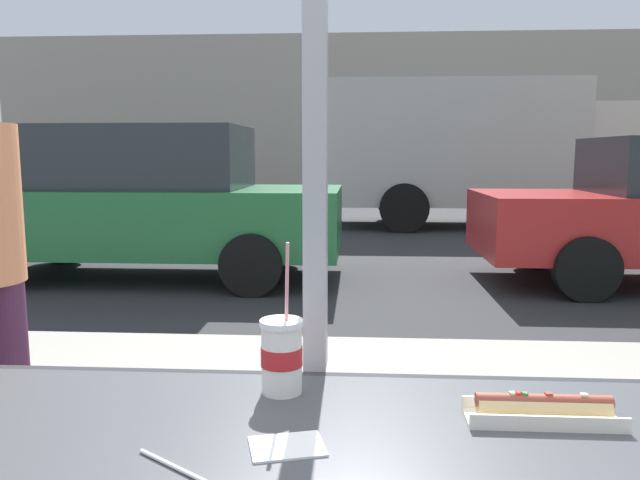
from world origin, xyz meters
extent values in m
plane|color=#2D2D30|center=(0.00, 8.00, 0.00)|extent=(60.00, 60.00, 0.00)
cube|color=#9E998E|center=(0.00, 1.60, 0.07)|extent=(16.00, 2.80, 0.14)
cube|color=#2A2C30|center=(0.00, 0.03, 0.95)|extent=(2.17, 0.02, 0.02)
cube|color=#9E9EA3|center=(0.00, 0.08, 1.60)|extent=(0.05, 0.08, 1.29)
cube|color=#A89E8E|center=(0.00, 23.19, 2.95)|extent=(28.00, 1.20, 5.90)
cylinder|color=silver|center=(-0.06, -0.08, 1.03)|extent=(0.08, 0.08, 0.14)
cylinder|color=red|center=(-0.06, -0.08, 1.03)|extent=(0.08, 0.08, 0.04)
cylinder|color=black|center=(-0.06, -0.08, 1.09)|extent=(0.07, 0.07, 0.01)
cylinder|color=white|center=(-0.06, -0.08, 1.10)|extent=(0.09, 0.09, 0.01)
cylinder|color=pink|center=(-0.04, -0.09, 1.16)|extent=(0.01, 0.03, 0.20)
cube|color=silver|center=(0.43, -0.19, 0.96)|extent=(0.27, 0.08, 0.01)
cube|color=silver|center=(0.43, -0.23, 0.97)|extent=(0.27, 0.01, 0.03)
cube|color=silver|center=(0.43, -0.15, 0.97)|extent=(0.27, 0.01, 0.03)
cylinder|color=#DBB77A|center=(0.43, -0.19, 0.98)|extent=(0.23, 0.04, 0.04)
cylinder|color=brown|center=(0.43, -0.19, 0.99)|extent=(0.24, 0.03, 0.03)
cube|color=red|center=(0.38, -0.19, 1.01)|extent=(0.01, 0.01, 0.01)
cube|color=#337A2D|center=(0.39, -0.19, 1.01)|extent=(0.01, 0.01, 0.01)
cube|color=beige|center=(0.37, -0.19, 1.01)|extent=(0.01, 0.01, 0.01)
cube|color=red|center=(0.44, -0.19, 1.01)|extent=(0.01, 0.01, 0.01)
cube|color=beige|center=(0.50, -0.19, 1.01)|extent=(0.01, 0.01, 0.01)
cylinder|color=white|center=(-0.17, -0.40, 0.96)|extent=(0.16, 0.11, 0.01)
cube|color=white|center=(-0.02, -0.31, 0.96)|extent=(0.14, 0.12, 0.00)
cube|color=#236B38|center=(-2.39, 5.66, 0.68)|extent=(4.54, 1.71, 0.72)
cube|color=#282D33|center=(-2.39, 5.66, 1.39)|extent=(2.36, 1.50, 0.69)
cylinder|color=black|center=(-0.99, 6.51, 0.32)|extent=(0.64, 0.18, 0.64)
cylinder|color=black|center=(-0.99, 4.80, 0.32)|extent=(0.64, 0.18, 0.64)
cylinder|color=black|center=(-3.80, 6.51, 0.32)|extent=(0.64, 0.18, 0.64)
cylinder|color=black|center=(2.31, 6.52, 0.32)|extent=(0.64, 0.18, 0.64)
cylinder|color=black|center=(2.31, 4.80, 0.32)|extent=(0.64, 0.18, 0.64)
cube|color=beige|center=(1.77, 11.11, 1.62)|extent=(4.86, 2.20, 2.33)
cube|color=beige|center=(5.00, 11.11, 1.40)|extent=(1.90, 2.10, 1.90)
cylinder|color=black|center=(5.00, 12.16, 0.45)|extent=(0.90, 0.24, 0.90)
cylinder|color=black|center=(5.00, 10.06, 0.45)|extent=(0.90, 0.24, 0.90)
cylinder|color=black|center=(0.91, 12.21, 0.45)|extent=(0.90, 0.24, 0.90)
cylinder|color=black|center=(0.91, 10.01, 0.45)|extent=(0.90, 0.24, 0.90)
cylinder|color=#3D1D37|center=(-1.17, 0.82, 0.56)|extent=(0.14, 0.14, 0.84)
camera|label=1|loc=(0.10, -1.26, 1.43)|focal=34.67mm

